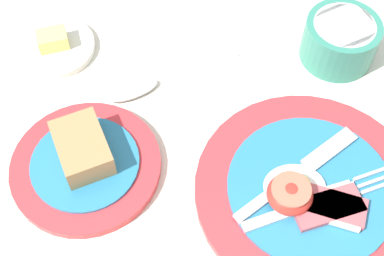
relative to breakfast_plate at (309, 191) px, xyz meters
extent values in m
plane|color=beige|center=(-0.11, 0.01, -0.01)|extent=(3.00, 3.00, 0.00)
cylinder|color=red|center=(0.00, 0.00, 0.00)|extent=(0.27, 0.27, 0.01)
cylinder|color=teal|center=(0.00, 0.00, 0.00)|extent=(0.19, 0.19, 0.00)
cube|color=#BC5156|center=(0.01, -0.02, 0.01)|extent=(0.10, 0.07, 0.01)
cube|color=beige|center=(0.01, -0.04, 0.01)|extent=(0.08, 0.04, 0.01)
cube|color=#BC5156|center=(0.01, -0.03, 0.01)|extent=(0.08, 0.05, 0.01)
cube|color=beige|center=(0.01, -0.01, 0.01)|extent=(0.07, 0.03, 0.01)
ellipsoid|color=red|center=(-0.03, -0.01, 0.02)|extent=(0.05, 0.05, 0.03)
cylinder|color=#DB664C|center=(-0.03, -0.01, 0.03)|extent=(0.04, 0.04, 0.00)
ellipsoid|color=white|center=(-0.02, 0.00, 0.01)|extent=(0.07, 0.06, 0.01)
ellipsoid|color=yellow|center=(-0.01, 0.00, 0.02)|extent=(0.02, 0.02, 0.01)
cube|color=silver|center=(-0.03, -0.03, 0.01)|extent=(0.11, 0.04, 0.00)
cube|color=silver|center=(0.04, -0.01, 0.01)|extent=(0.03, 0.02, 0.00)
cube|color=silver|center=(0.08, -0.01, 0.01)|extent=(0.04, 0.02, 0.00)
cube|color=silver|center=(0.07, 0.00, 0.01)|extent=(0.04, 0.02, 0.00)
cube|color=silver|center=(0.07, 0.01, 0.01)|extent=(0.04, 0.02, 0.00)
cube|color=silver|center=(-0.04, 0.00, 0.01)|extent=(0.10, 0.07, 0.00)
cube|color=#9EA0A5|center=(0.03, 0.05, 0.01)|extent=(0.08, 0.06, 0.00)
cylinder|color=red|center=(-0.26, 0.06, 0.00)|extent=(0.18, 0.18, 0.01)
cylinder|color=teal|center=(-0.26, 0.06, 0.00)|extent=(0.13, 0.13, 0.00)
cube|color=#9E7A4C|center=(-0.26, 0.07, 0.02)|extent=(0.08, 0.09, 0.03)
cylinder|color=#337F6B|center=(0.08, 0.21, 0.02)|extent=(0.10, 0.10, 0.06)
cylinder|color=white|center=(0.08, 0.21, 0.05)|extent=(0.08, 0.08, 0.01)
cylinder|color=silver|center=(-0.31, 0.25, 0.00)|extent=(0.11, 0.11, 0.01)
cube|color=#F4E06B|center=(-0.31, 0.25, 0.01)|extent=(0.05, 0.04, 0.02)
cube|color=silver|center=(-0.10, 0.20, -0.01)|extent=(0.10, 0.05, 0.01)
ellipsoid|color=silver|center=(-0.20, 0.17, 0.00)|extent=(0.07, 0.05, 0.01)
camera|label=1|loc=(-0.16, -0.26, 0.55)|focal=50.00mm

